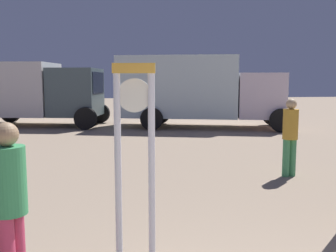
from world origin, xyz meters
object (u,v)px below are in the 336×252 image
person_near_clock (10,201)px  box_truck_far (27,91)px  standing_clock (135,148)px  person_distant (290,133)px  box_truck_near (195,89)px

person_near_clock → box_truck_far: 13.88m
standing_clock → box_truck_far: 13.80m
person_near_clock → person_distant: size_ratio=1.00×
standing_clock → box_truck_far: box_truck_far is taller
standing_clock → person_distant: (3.31, 3.41, -0.39)m
person_distant → box_truck_near: (-0.28, 8.26, 0.71)m
standing_clock → box_truck_far: (-4.06, 13.19, 0.23)m
person_distant → standing_clock: bearing=-134.2°
person_near_clock → person_distant: 5.84m
person_distant → box_truck_near: size_ratio=0.22×
person_distant → box_truck_far: size_ratio=0.24×
standing_clock → person_near_clock: (-1.14, -0.37, -0.39)m
standing_clock → box_truck_near: size_ratio=0.29×
box_truck_near → person_distant: bearing=-88.1°
person_near_clock → box_truck_near: size_ratio=0.22×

